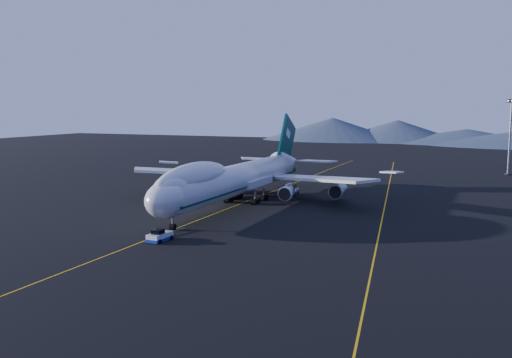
% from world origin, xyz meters
% --- Properties ---
extents(ground, '(500.00, 500.00, 0.00)m').
position_xyz_m(ground, '(0.00, 0.00, 0.00)').
color(ground, black).
rests_on(ground, ground).
extents(taxiway_line_main, '(0.25, 220.00, 0.01)m').
position_xyz_m(taxiway_line_main, '(0.00, 0.00, 0.01)').
color(taxiway_line_main, '#E9AC0D').
rests_on(taxiway_line_main, ground).
extents(taxiway_line_side, '(28.08, 198.09, 0.01)m').
position_xyz_m(taxiway_line_side, '(30.00, 10.00, 0.01)').
color(taxiway_line_side, '#E9AC0D').
rests_on(taxiway_line_side, ground).
extents(boeing_747, '(59.62, 72.43, 19.37)m').
position_xyz_m(boeing_747, '(0.00, 0.03, 5.81)').
color(boeing_747, silver).
rests_on(boeing_747, ground).
extents(pushback_tug, '(2.93, 4.75, 2.00)m').
position_xyz_m(pushback_tug, '(2.30, -34.31, 0.63)').
color(pushback_tug, silver).
rests_on(pushback_tug, ground).
extents(floodlight_mast, '(2.89, 2.17, 23.41)m').
position_xyz_m(floodlight_mast, '(55.38, 82.92, 11.86)').
color(floodlight_mast, black).
rests_on(floodlight_mast, ground).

